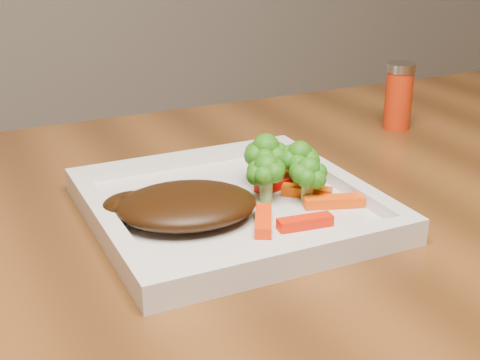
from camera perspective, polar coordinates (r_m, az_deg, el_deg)
name	(u,v)px	position (r m, az deg, el deg)	size (l,w,h in m)	color
plate	(231,210)	(0.67, -0.77, -2.60)	(0.27, 0.27, 0.01)	silver
steak	(187,205)	(0.63, -4.57, -2.13)	(0.13, 0.10, 0.03)	black
broccoli_0	(266,154)	(0.70, 2.21, 2.21)	(0.05, 0.05, 0.07)	#266D12
broccoli_1	(300,159)	(0.70, 5.11, 1.82)	(0.05, 0.05, 0.06)	#187413
broccoli_2	(308,174)	(0.67, 5.84, 0.49)	(0.04, 0.04, 0.06)	#197513
broccoli_3	(266,173)	(0.66, 2.26, 0.63)	(0.05, 0.05, 0.06)	#157914
carrot_0	(305,222)	(0.62, 5.57, -3.59)	(0.05, 0.01, 0.01)	red
carrot_1	(334,201)	(0.67, 7.99, -1.81)	(0.06, 0.02, 0.01)	#F34603
carrot_2	(263,221)	(0.62, 2.00, -3.50)	(0.06, 0.02, 0.01)	#FB3004
carrot_3	(295,169)	(0.75, 4.75, 0.96)	(0.05, 0.01, 0.01)	orange
carrot_5	(307,191)	(0.69, 5.71, -0.96)	(0.05, 0.01, 0.01)	#E94A03
carrot_6	(279,183)	(0.71, 3.32, -0.26)	(0.06, 0.01, 0.01)	red
spice_shaker	(399,96)	(0.96, 13.38, 6.96)	(0.04, 0.04, 0.09)	#BB280A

